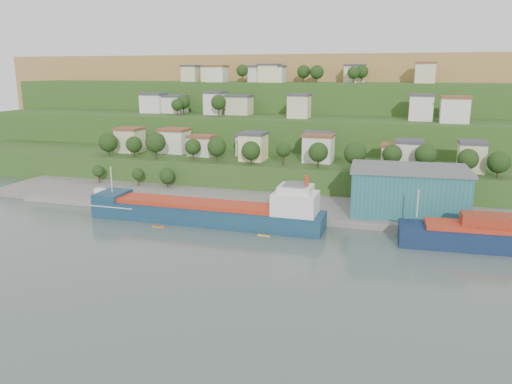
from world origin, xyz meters
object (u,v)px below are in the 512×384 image
at_px(caravan, 103,194).
at_px(cargo_ship_near, 212,214).
at_px(warehouse, 408,190).
at_px(kayak_orange, 158,226).

bearing_deg(caravan, cargo_ship_near, 8.39).
height_order(cargo_ship_near, caravan, cargo_ship_near).
relative_size(warehouse, caravan, 5.46).
bearing_deg(warehouse, cargo_ship_near, -163.79).
xyz_separation_m(warehouse, caravan, (-91.61, -7.65, -5.85)).
xyz_separation_m(caravan, kayak_orange, (29.25, -18.63, -2.33)).
xyz_separation_m(warehouse, kayak_orange, (-62.36, -26.28, -8.19)).
bearing_deg(warehouse, kayak_orange, -161.43).
distance_m(caravan, kayak_orange, 34.76).
height_order(warehouse, caravan, warehouse).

